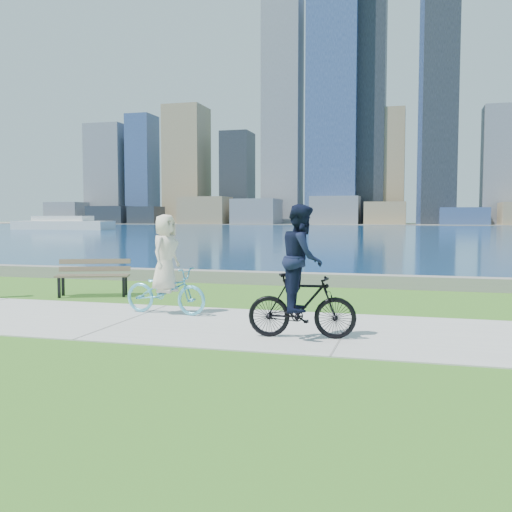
{
  "coord_description": "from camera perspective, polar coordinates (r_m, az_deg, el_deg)",
  "views": [
    {
      "loc": [
        5.04,
        -9.42,
        1.93
      ],
      "look_at": [
        1.91,
        2.06,
        1.1
      ],
      "focal_mm": 40.0,
      "sensor_mm": 36.0,
      "label": 1
    }
  ],
  "objects": [
    {
      "name": "cyclist_woman",
      "position": [
        11.3,
        -9.04,
        -2.09
      ],
      "size": [
        0.79,
        1.8,
        1.95
      ],
      "rotation": [
        0.0,
        0.0,
        1.46
      ],
      "color": "#5FC7E6",
      "rests_on": "ground"
    },
    {
      "name": "far_shore",
      "position": [
        139.53,
        13.22,
        3.13
      ],
      "size": [
        320.0,
        30.0,
        0.12
      ],
      "primitive_type": "cube",
      "color": "slate",
      "rests_on": "ground"
    },
    {
      "name": "seawall",
      "position": [
        16.51,
        -2.6,
        -2.11
      ],
      "size": [
        90.0,
        0.5,
        0.35
      ],
      "primitive_type": "cube",
      "color": "slate",
      "rests_on": "ground"
    },
    {
      "name": "park_bench",
      "position": [
        14.35,
        -15.93,
        -1.71
      ],
      "size": [
        1.81,
        1.16,
        0.89
      ],
      "rotation": [
        0.0,
        0.0,
        0.36
      ],
      "color": "black",
      "rests_on": "ground"
    },
    {
      "name": "concrete_path",
      "position": [
        10.86,
        -12.74,
        -6.3
      ],
      "size": [
        80.0,
        3.5,
        0.02
      ],
      "primitive_type": "cube",
      "color": "#ADADA8",
      "rests_on": "ground"
    },
    {
      "name": "bay_water",
      "position": [
        81.6,
        11.74,
        2.56
      ],
      "size": [
        320.0,
        131.0,
        0.01
      ],
      "primitive_type": "cube",
      "color": "navy",
      "rests_on": "ground"
    },
    {
      "name": "city_skyline",
      "position": [
        140.78,
        14.38,
        13.22
      ],
      "size": [
        174.42,
        22.31,
        76.0
      ],
      "color": "slate",
      "rests_on": "ground"
    },
    {
      "name": "ground",
      "position": [
        10.86,
        -12.74,
        -6.35
      ],
      "size": [
        320.0,
        320.0,
        0.0
      ],
      "primitive_type": "plane",
      "color": "#31651A",
      "rests_on": "ground"
    },
    {
      "name": "cyclist_man",
      "position": [
        8.94,
        4.62,
        -2.61
      ],
      "size": [
        0.71,
        1.74,
        2.1
      ],
      "rotation": [
        0.0,
        0.0,
        1.68
      ],
      "color": "black",
      "rests_on": "ground"
    },
    {
      "name": "ferry_near",
      "position": [
        86.87,
        -18.75,
        3.06
      ],
      "size": [
        14.56,
        4.16,
        1.98
      ],
      "color": "silver",
      "rests_on": "ground"
    }
  ]
}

